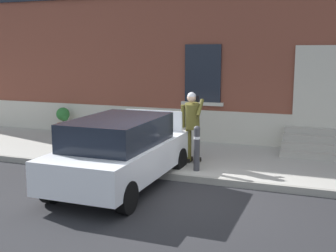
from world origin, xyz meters
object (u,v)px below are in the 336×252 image
person_on_phone (192,123)px  planter_charcoal (125,124)px  bollard_near_person (197,147)px  hatchback_car_white (121,150)px  planter_terracotta (63,120)px

person_on_phone → planter_charcoal: size_ratio=2.03×
bollard_near_person → planter_charcoal: size_ratio=1.22×
bollard_near_person → person_on_phone: person_on_phone is taller
person_on_phone → hatchback_car_white: bearing=-109.9°
person_on_phone → planter_terracotta: person_on_phone is taller
hatchback_car_white → planter_charcoal: bearing=115.6°
person_on_phone → planter_charcoal: bearing=151.0°
person_on_phone → planter_terracotta: 5.68m
bollard_near_person → person_on_phone: (-0.31, 0.63, 0.44)m
planter_terracotta → person_on_phone: bearing=-23.1°
bollard_near_person → planter_terracotta: size_ratio=1.22×
hatchback_car_white → planter_charcoal: 4.45m
planter_charcoal → bollard_near_person: bearing=-40.8°
planter_charcoal → planter_terracotta: bearing=177.9°
planter_terracotta → planter_charcoal: same height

